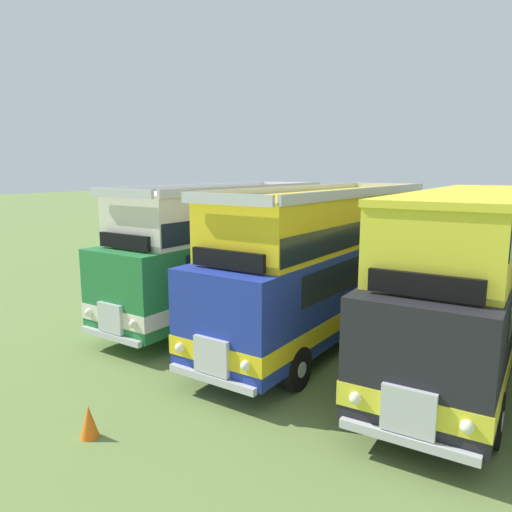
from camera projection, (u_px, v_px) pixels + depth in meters
bus_first_in_row at (226, 247)px, 16.83m from camera, size 2.93×10.10×4.52m
bus_second_in_row at (329, 258)px, 14.63m from camera, size 2.97×11.18×4.52m
bus_third_in_row at (468, 270)px, 12.38m from camera, size 2.66×11.08×4.49m
cone_near_end at (89, 422)px, 9.13m from camera, size 0.36×0.36×0.63m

